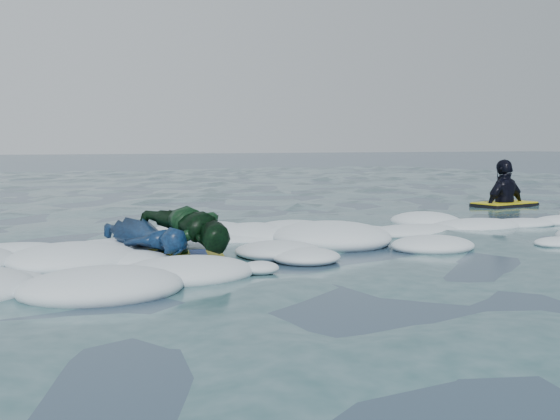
% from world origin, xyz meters
% --- Properties ---
extents(ground, '(120.00, 120.00, 0.00)m').
position_xyz_m(ground, '(0.00, 0.00, 0.00)').
color(ground, '#1C3445').
rests_on(ground, ground).
extents(foam_band, '(12.00, 3.10, 0.30)m').
position_xyz_m(foam_band, '(0.00, 1.03, 0.00)').
color(foam_band, white).
rests_on(foam_band, ground).
extents(prone_woman_unit, '(0.74, 1.46, 0.36)m').
position_xyz_m(prone_woman_unit, '(-1.50, 0.87, 0.18)').
color(prone_woman_unit, black).
rests_on(prone_woman_unit, ground).
extents(prone_child_unit, '(0.77, 1.33, 0.50)m').
position_xyz_m(prone_child_unit, '(-1.16, 0.59, 0.25)').
color(prone_child_unit, black).
rests_on(prone_child_unit, ground).
extents(waiting_rider_unit, '(1.19, 0.78, 1.65)m').
position_xyz_m(waiting_rider_unit, '(5.21, 3.63, -0.02)').
color(waiting_rider_unit, black).
rests_on(waiting_rider_unit, ground).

